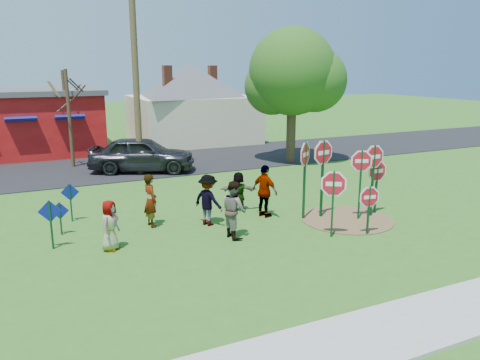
% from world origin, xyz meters
% --- Properties ---
extents(ground, '(120.00, 120.00, 0.00)m').
position_xyz_m(ground, '(0.00, 0.00, 0.00)').
color(ground, '#2F5F1B').
rests_on(ground, ground).
extents(sidewalk, '(22.00, 1.80, 0.08)m').
position_xyz_m(sidewalk, '(0.00, -7.20, 0.04)').
color(sidewalk, '#9E9E99').
rests_on(sidewalk, ground).
extents(road, '(120.00, 7.50, 0.04)m').
position_xyz_m(road, '(0.00, 11.50, 0.02)').
color(road, black).
rests_on(road, ground).
extents(dirt_patch, '(3.20, 3.20, 0.03)m').
position_xyz_m(dirt_patch, '(4.50, -1.00, 0.01)').
color(dirt_patch, brown).
rests_on(dirt_patch, ground).
extents(red_building, '(9.40, 7.69, 3.90)m').
position_xyz_m(red_building, '(-5.50, 17.99, 1.97)').
color(red_building, '#9B0F0F').
rests_on(red_building, ground).
extents(cream_house, '(9.40, 9.40, 6.50)m').
position_xyz_m(cream_house, '(5.50, 18.00, 2.92)').
color(cream_house, beige).
rests_on(cream_house, ground).
extents(stop_sign_a, '(0.94, 0.60, 2.26)m').
position_xyz_m(stop_sign_a, '(3.00, -2.17, 1.54)').
color(stop_sign_a, '#103E1F').
rests_on(stop_sign_a, ground).
extents(stop_sign_b, '(1.15, 0.24, 2.91)m').
position_xyz_m(stop_sign_b, '(3.83, -0.38, 2.10)').
color(stop_sign_b, '#103E1F').
rests_on(stop_sign_b, ground).
extents(stop_sign_c, '(0.94, 0.42, 2.59)m').
position_xyz_m(stop_sign_c, '(4.88, -1.15, 1.82)').
color(stop_sign_c, '#103E1F').
rests_on(stop_sign_c, ground).
extents(stop_sign_d, '(1.11, 0.08, 2.72)m').
position_xyz_m(stop_sign_d, '(5.50, -1.05, 1.95)').
color(stop_sign_d, '#103E1F').
rests_on(stop_sign_d, ground).
extents(stop_sign_e, '(0.92, 0.16, 1.71)m').
position_xyz_m(stop_sign_e, '(4.15, -2.50, 1.13)').
color(stop_sign_e, '#103E1F').
rests_on(stop_sign_e, ground).
extents(stop_sign_f, '(1.07, 0.07, 2.12)m').
position_xyz_m(stop_sign_f, '(5.86, -0.86, 1.47)').
color(stop_sign_f, '#103E1F').
rests_on(stop_sign_f, ground).
extents(stop_sign_g, '(0.93, 0.71, 2.88)m').
position_xyz_m(stop_sign_g, '(3.16, -0.29, 2.02)').
color(stop_sign_g, '#103E1F').
rests_on(stop_sign_g, ground).
extents(blue_diamond_b, '(0.66, 0.15, 1.48)m').
position_xyz_m(blue_diamond_b, '(-5.00, 0.47, 0.93)').
color(blue_diamond_b, '#103E1F').
rests_on(blue_diamond_b, ground).
extents(blue_diamond_c, '(0.55, 0.16, 1.08)m').
position_xyz_m(blue_diamond_c, '(-4.67, 1.61, 0.67)').
color(blue_diamond_c, '#103E1F').
rests_on(blue_diamond_c, ground).
extents(blue_diamond_d, '(0.60, 0.14, 1.35)m').
position_xyz_m(blue_diamond_d, '(-4.23, 2.86, 0.84)').
color(blue_diamond_d, '#103E1F').
rests_on(blue_diamond_d, ground).
extents(person_a, '(0.83, 0.87, 1.50)m').
position_xyz_m(person_a, '(-3.46, -0.34, 0.75)').
color(person_a, '#3E4E91').
rests_on(person_a, ground).
extents(person_b, '(0.52, 0.71, 1.79)m').
position_xyz_m(person_b, '(-1.86, 1.21, 0.90)').
color(person_b, teal).
rests_on(person_b, ground).
extents(person_c, '(0.74, 0.92, 1.81)m').
position_xyz_m(person_c, '(0.22, -0.89, 0.91)').
color(person_c, brown).
rests_on(person_c, ground).
extents(person_d, '(1.11, 1.29, 1.73)m').
position_xyz_m(person_d, '(-0.08, 0.54, 0.87)').
color(person_d, '#343439').
rests_on(person_d, ground).
extents(person_e, '(0.82, 1.19, 1.88)m').
position_xyz_m(person_e, '(2.05, 0.51, 0.94)').
color(person_e, '#3E274F').
rests_on(person_e, ground).
extents(person_f, '(1.43, 0.96, 1.48)m').
position_xyz_m(person_f, '(1.50, 1.54, 0.74)').
color(person_f, '#1B5524').
rests_on(person_f, ground).
extents(suv, '(5.60, 3.96, 1.77)m').
position_xyz_m(suv, '(-0.14, 9.57, 0.93)').
color(suv, '#313136').
rests_on(suv, road).
extents(utility_pole, '(2.41, 0.32, 9.87)m').
position_xyz_m(utility_pole, '(-0.33, 9.23, 5.19)').
color(utility_pole, '#4C3823').
rests_on(utility_pole, ground).
extents(leafy_tree, '(5.14, 4.69, 7.31)m').
position_xyz_m(leafy_tree, '(8.03, 8.50, 4.70)').
color(leafy_tree, '#382819').
rests_on(leafy_tree, ground).
extents(bare_tree_east, '(1.80, 1.80, 5.03)m').
position_xyz_m(bare_tree_east, '(-3.15, 14.79, 3.25)').
color(bare_tree_east, '#382819').
rests_on(bare_tree_east, ground).
extents(bare_tree_extra, '(1.80, 1.80, 5.11)m').
position_xyz_m(bare_tree_extra, '(-3.21, 12.28, 3.30)').
color(bare_tree_extra, '#382819').
rests_on(bare_tree_extra, ground).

